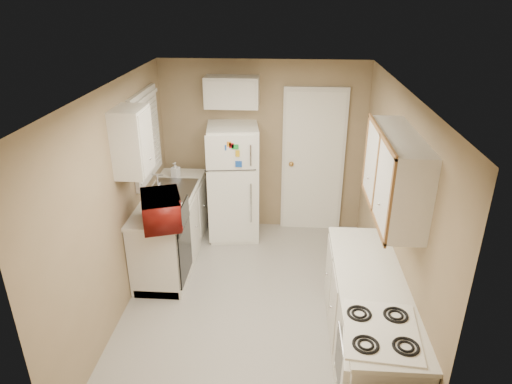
{
  "coord_description": "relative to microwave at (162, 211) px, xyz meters",
  "views": [
    {
      "loc": [
        0.32,
        -4.13,
        3.23
      ],
      "look_at": [
        0.0,
        0.5,
        1.15
      ],
      "focal_mm": 32.0,
      "sensor_mm": 36.0,
      "label": 1
    }
  ],
  "objects": [
    {
      "name": "floor",
      "position": [
        0.99,
        -0.15,
        -1.05
      ],
      "size": [
        3.8,
        3.8,
        0.0
      ],
      "primitive_type": "plane",
      "color": "beige",
      "rests_on": "ground"
    },
    {
      "name": "ceiling",
      "position": [
        0.99,
        -0.15,
        1.35
      ],
      "size": [
        3.8,
        3.8,
        0.0
      ],
      "primitive_type": "plane",
      "color": "white",
      "rests_on": "floor"
    },
    {
      "name": "wall_left",
      "position": [
        -0.41,
        -0.15,
        0.15
      ],
      "size": [
        3.8,
        3.8,
        0.0
      ],
      "primitive_type": "plane",
      "color": "#9A8462",
      "rests_on": "floor"
    },
    {
      "name": "wall_right",
      "position": [
        2.39,
        -0.15,
        0.15
      ],
      "size": [
        3.8,
        3.8,
        0.0
      ],
      "primitive_type": "plane",
      "color": "#9A8462",
      "rests_on": "floor"
    },
    {
      "name": "wall_back",
      "position": [
        0.99,
        1.75,
        0.15
      ],
      "size": [
        2.8,
        2.8,
        0.0
      ],
      "primitive_type": "plane",
      "color": "#9A8462",
      "rests_on": "floor"
    },
    {
      "name": "wall_front",
      "position": [
        0.99,
        -2.05,
        0.15
      ],
      "size": [
        2.8,
        2.8,
        0.0
      ],
      "primitive_type": "plane",
      "color": "#9A8462",
      "rests_on": "floor"
    },
    {
      "name": "left_counter",
      "position": [
        -0.11,
        0.75,
        -0.6
      ],
      "size": [
        0.6,
        1.8,
        0.9
      ],
      "primitive_type": "cube",
      "color": "silver",
      "rests_on": "floor"
    },
    {
      "name": "dishwasher",
      "position": [
        0.18,
        0.15,
        -0.56
      ],
      "size": [
        0.03,
        0.58,
        0.72
      ],
      "primitive_type": "cube",
      "color": "black",
      "rests_on": "floor"
    },
    {
      "name": "sink",
      "position": [
        -0.11,
        0.9,
        -0.19
      ],
      "size": [
        0.54,
        0.74,
        0.16
      ],
      "primitive_type": "cube",
      "color": "gray",
      "rests_on": "left_counter"
    },
    {
      "name": "microwave",
      "position": [
        0.0,
        0.0,
        0.0
      ],
      "size": [
        0.66,
        0.5,
        0.39
      ],
      "primitive_type": "imported",
      "rotation": [
        0.0,
        0.0,
        1.9
      ],
      "color": "maroon",
      "rests_on": "left_counter"
    },
    {
      "name": "soap_bottle",
      "position": [
        -0.16,
        1.32,
        -0.05
      ],
      "size": [
        0.12,
        0.12,
        0.21
      ],
      "primitive_type": "imported",
      "rotation": [
        0.0,
        0.0,
        -0.37
      ],
      "color": "silver",
      "rests_on": "left_counter"
    },
    {
      "name": "window_blinds",
      "position": [
        -0.37,
        0.9,
        0.55
      ],
      "size": [
        0.1,
        0.98,
        1.08
      ],
      "primitive_type": "cube",
      "color": "silver",
      "rests_on": "wall_left"
    },
    {
      "name": "upper_cabinet_left",
      "position": [
        -0.26,
        0.07,
        0.75
      ],
      "size": [
        0.3,
        0.45,
        0.7
      ],
      "primitive_type": "cube",
      "color": "silver",
      "rests_on": "wall_left"
    },
    {
      "name": "refrigerator",
      "position": [
        0.61,
        1.44,
        -0.25
      ],
      "size": [
        0.73,
        0.72,
        1.6
      ],
      "primitive_type": "cube",
      "rotation": [
        0.0,
        0.0,
        0.13
      ],
      "color": "white",
      "rests_on": "floor"
    },
    {
      "name": "cabinet_over_fridge",
      "position": [
        0.59,
        1.6,
        0.95
      ],
      "size": [
        0.7,
        0.3,
        0.4
      ],
      "primitive_type": "cube",
      "color": "silver",
      "rests_on": "wall_back"
    },
    {
      "name": "interior_door",
      "position": [
        1.69,
        1.71,
        -0.03
      ],
      "size": [
        0.86,
        0.06,
        2.08
      ],
      "primitive_type": "cube",
      "color": "white",
      "rests_on": "floor"
    },
    {
      "name": "right_counter",
      "position": [
        2.09,
        -0.95,
        -0.6
      ],
      "size": [
        0.6,
        2.0,
        0.9
      ],
      "primitive_type": "cube",
      "color": "silver",
      "rests_on": "floor"
    },
    {
      "name": "stove",
      "position": [
        2.06,
        -1.56,
        -0.64
      ],
      "size": [
        0.6,
        0.71,
        0.81
      ],
      "primitive_type": "cube",
      "rotation": [
        0.0,
        0.0,
        -0.09
      ],
      "color": "white",
      "rests_on": "floor"
    },
    {
      "name": "upper_cabinet_right",
      "position": [
        2.24,
        -0.65,
        0.75
      ],
      "size": [
        0.3,
        1.2,
        0.7
      ],
      "primitive_type": "cube",
      "color": "silver",
      "rests_on": "wall_right"
    }
  ]
}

